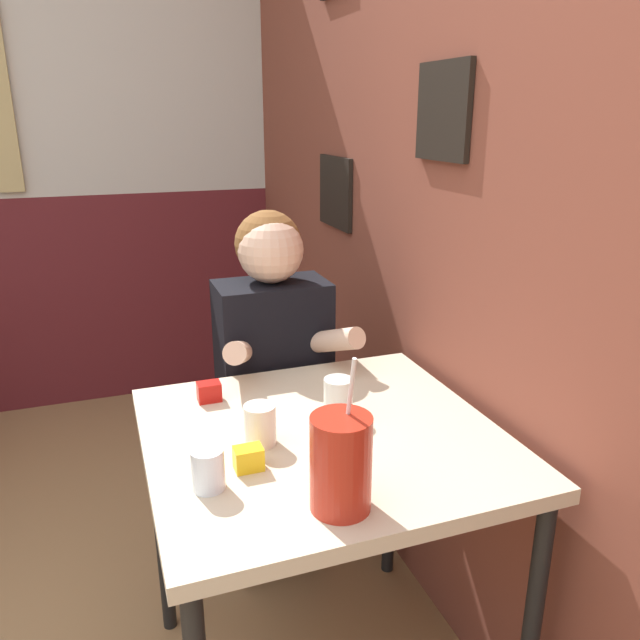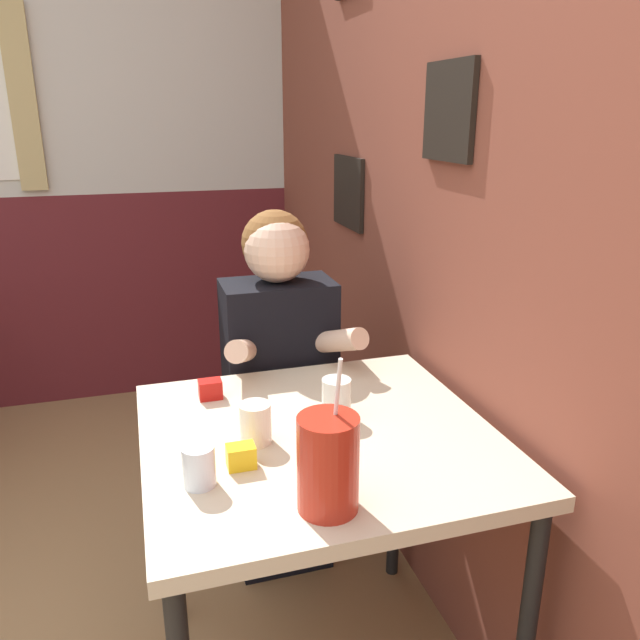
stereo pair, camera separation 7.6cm
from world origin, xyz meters
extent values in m
cube|color=brown|center=(1.37, 1.24, 1.35)|extent=(0.06, 4.49, 2.70)
cube|color=black|center=(1.33, 0.64, 1.49)|extent=(0.02, 0.25, 0.25)
cube|color=black|center=(1.33, 1.41, 1.20)|extent=(0.02, 0.30, 0.27)
cube|color=maroon|center=(0.00, 2.52, 0.55)|extent=(5.68, 0.06, 1.10)
cube|color=beige|center=(0.90, 0.38, 0.76)|extent=(0.81, 0.79, 0.04)
cylinder|color=black|center=(1.27, 0.02, 0.37)|extent=(0.04, 0.04, 0.74)
cylinder|color=black|center=(0.54, 0.73, 0.37)|extent=(0.04, 0.04, 0.74)
cylinder|color=black|center=(1.27, 0.73, 0.37)|extent=(0.04, 0.04, 0.74)
cube|color=black|center=(0.93, 0.91, 0.22)|extent=(0.31, 0.20, 0.45)
cube|color=black|center=(0.93, 0.91, 0.73)|extent=(0.34, 0.20, 0.56)
sphere|color=brown|center=(0.93, 0.93, 1.12)|extent=(0.20, 0.20, 0.20)
sphere|color=beige|center=(0.93, 0.91, 1.10)|extent=(0.20, 0.20, 0.20)
cylinder|color=beige|center=(0.80, 0.77, 0.85)|extent=(0.14, 0.27, 0.15)
cylinder|color=beige|center=(1.07, 0.77, 0.85)|extent=(0.14, 0.27, 0.15)
cylinder|color=#B22819|center=(0.84, 0.09, 0.87)|extent=(0.12, 0.12, 0.19)
cylinder|color=white|center=(0.85, 0.09, 1.02)|extent=(0.01, 0.04, 0.14)
cylinder|color=silver|center=(0.61, 0.24, 0.82)|extent=(0.07, 0.07, 0.09)
cylinder|color=silver|center=(0.97, 0.44, 0.83)|extent=(0.07, 0.07, 0.10)
cylinder|color=silver|center=(0.75, 0.38, 0.82)|extent=(0.07, 0.07, 0.09)
cube|color=#B7140F|center=(0.68, 0.64, 0.80)|extent=(0.06, 0.04, 0.05)
cube|color=yellow|center=(0.70, 0.28, 0.80)|extent=(0.06, 0.04, 0.05)
camera|label=1|loc=(0.46, -0.85, 1.49)|focal=35.00mm
camera|label=2|loc=(0.53, -0.87, 1.49)|focal=35.00mm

